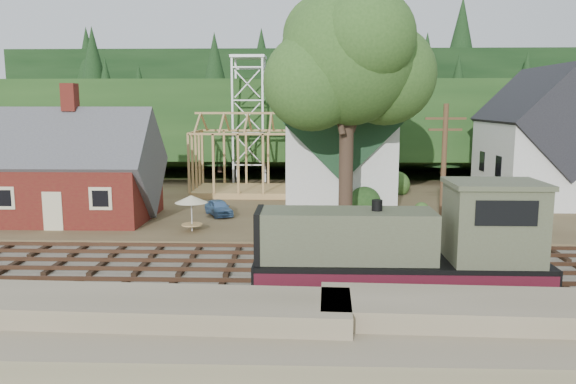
{
  "coord_description": "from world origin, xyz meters",
  "views": [
    {
      "loc": [
        -0.51,
        -25.62,
        8.0
      ],
      "look_at": [
        -1.57,
        6.0,
        3.0
      ],
      "focal_mm": 35.0,
      "sensor_mm": 36.0,
      "label": 1
    }
  ],
  "objects": [
    {
      "name": "ground",
      "position": [
        0.0,
        0.0,
        0.0
      ],
      "size": [
        140.0,
        140.0,
        0.0
      ],
      "primitive_type": "plane",
      "color": "#384C1E",
      "rests_on": "ground"
    },
    {
      "name": "embankment",
      "position": [
        0.0,
        -8.5,
        0.0
      ],
      "size": [
        64.0,
        5.0,
        1.6
      ],
      "primitive_type": "cube",
      "color": "#7F7259",
      "rests_on": "ground"
    },
    {
      "name": "railroad_bed",
      "position": [
        0.0,
        0.0,
        0.08
      ],
      "size": [
        64.0,
        11.0,
        0.16
      ],
      "primitive_type": "cube",
      "color": "#726B5B",
      "rests_on": "ground"
    },
    {
      "name": "village_flat",
      "position": [
        0.0,
        18.0,
        0.15
      ],
      "size": [
        64.0,
        26.0,
        0.3
      ],
      "primitive_type": "cube",
      "color": "brown",
      "rests_on": "ground"
    },
    {
      "name": "hillside",
      "position": [
        0.0,
        42.0,
        0.0
      ],
      "size": [
        70.0,
        28.96,
        12.74
      ],
      "primitive_type": "cube",
      "rotation": [
        -0.17,
        0.0,
        0.0
      ],
      "color": "#1E3F19",
      "rests_on": "ground"
    },
    {
      "name": "ridge",
      "position": [
        0.0,
        58.0,
        0.0
      ],
      "size": [
        80.0,
        20.0,
        12.0
      ],
      "primitive_type": "cube",
      "color": "black",
      "rests_on": "ground"
    },
    {
      "name": "depot",
      "position": [
        -16.0,
        11.0,
        3.21
      ],
      "size": [
        10.8,
        7.41,
        9.0
      ],
      "color": "#5D1515",
      "rests_on": "village_flat"
    },
    {
      "name": "church",
      "position": [
        2.0,
        19.68,
        5.18
      ],
      "size": [
        8.4,
        15.17,
        13.0
      ],
      "color": "silver",
      "rests_on": "village_flat"
    },
    {
      "name": "farmhouse",
      "position": [
        18.0,
        19.0,
        4.87
      ],
      "size": [
        8.4,
        10.8,
        10.6
      ],
      "color": "silver",
      "rests_on": "village_flat"
    },
    {
      "name": "timber_frame",
      "position": [
        -6.0,
        22.0,
        3.27
      ],
      "size": [
        8.2,
        6.2,
        6.99
      ],
      "color": "tan",
      "rests_on": "village_flat"
    },
    {
      "name": "lattice_tower",
      "position": [
        -6.0,
        28.0,
        10.03
      ],
      "size": [
        3.2,
        3.2,
        12.12
      ],
      "color": "silver",
      "rests_on": "village_flat"
    },
    {
      "name": "big_tree",
      "position": [
        2.17,
        10.08,
        10.22
      ],
      "size": [
        10.9,
        8.4,
        14.7
      ],
      "color": "#38281E",
      "rests_on": "village_flat"
    },
    {
      "name": "telegraph_pole_near",
      "position": [
        7.0,
        5.2,
        4.25
      ],
      "size": [
        2.2,
        0.28,
        8.0
      ],
      "color": "#4C331E",
      "rests_on": "ground"
    },
    {
      "name": "locomotive",
      "position": [
        3.82,
        -3.0,
        2.11
      ],
      "size": [
        11.85,
        2.96,
        4.75
      ],
      "color": "black",
      "rests_on": "railroad_bed"
    },
    {
      "name": "car_blue",
      "position": [
        -6.6,
        12.51,
        0.85
      ],
      "size": [
        2.64,
        3.5,
        1.11
      ],
      "primitive_type": "imported",
      "rotation": [
        0.0,
        0.0,
        0.47
      ],
      "color": "#537FB3",
      "rests_on": "village_flat"
    },
    {
      "name": "patio_set",
      "position": [
        -7.48,
        7.63,
        2.18
      ],
      "size": [
        1.99,
        1.99,
        2.21
      ],
      "color": "silver",
      "rests_on": "village_flat"
    }
  ]
}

